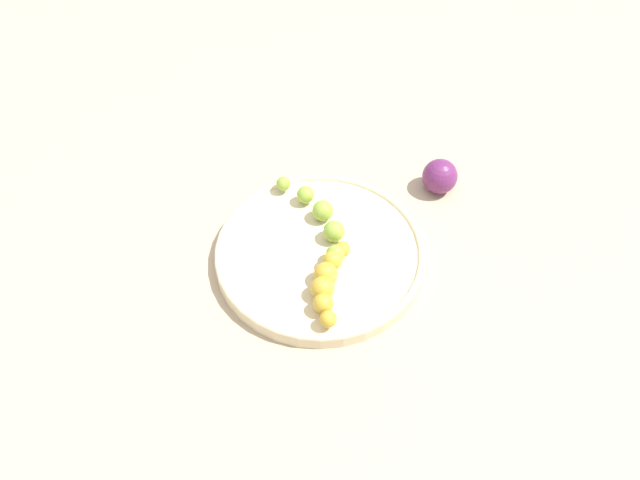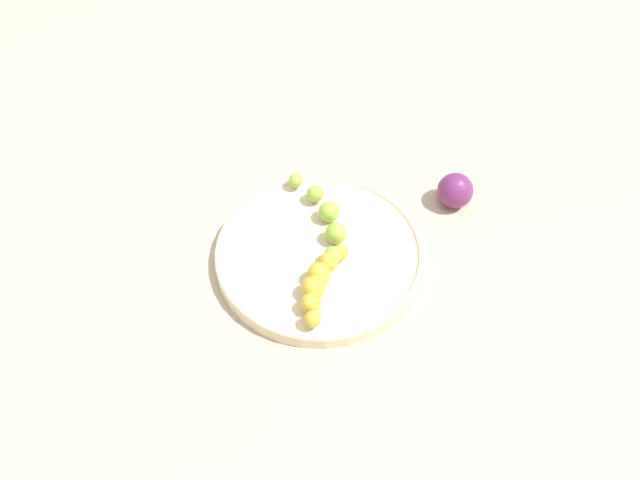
# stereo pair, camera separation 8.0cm
# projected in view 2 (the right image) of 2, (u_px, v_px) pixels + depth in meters

# --- Properties ---
(ground_plane) EXTENTS (2.40, 2.40, 0.00)m
(ground_plane) POSITION_uv_depth(u_px,v_px,m) (320.00, 258.00, 0.83)
(ground_plane) COLOR tan
(fruit_bowl) EXTENTS (0.28, 0.28, 0.02)m
(fruit_bowl) POSITION_uv_depth(u_px,v_px,m) (320.00, 252.00, 0.82)
(fruit_bowl) COLOR beige
(fruit_bowl) RESTS_ON ground_plane
(banana_green) EXTENTS (0.18, 0.10, 0.03)m
(banana_green) POSITION_uv_depth(u_px,v_px,m) (325.00, 223.00, 0.82)
(banana_green) COLOR #8CAD38
(banana_green) RESTS_ON fruit_bowl
(banana_spotted) EXTENTS (0.08, 0.11, 0.03)m
(banana_spotted) POSITION_uv_depth(u_px,v_px,m) (319.00, 282.00, 0.76)
(banana_spotted) COLOR gold
(banana_spotted) RESTS_ON fruit_bowl
(plum_purple) EXTENTS (0.05, 0.05, 0.05)m
(plum_purple) POSITION_uv_depth(u_px,v_px,m) (455.00, 191.00, 0.87)
(plum_purple) COLOR #662659
(plum_purple) RESTS_ON ground_plane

